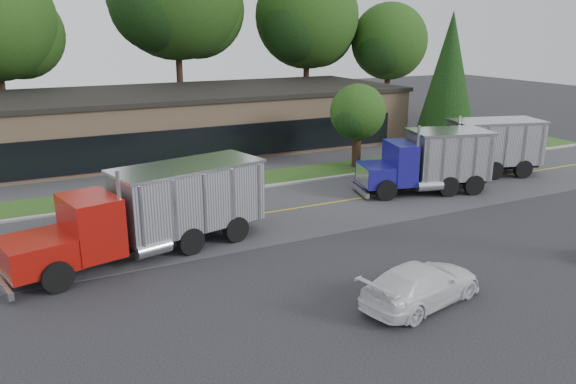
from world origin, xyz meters
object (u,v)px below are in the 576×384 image
dump_truck_maroon (475,147)px  dump_truck_red (157,208)px  rally_car (422,284)px  dump_truck_blue (431,160)px

dump_truck_maroon → dump_truck_red: bearing=25.2°
dump_truck_red → dump_truck_maroon: same height
dump_truck_maroon → rally_car: dump_truck_maroon is taller
dump_truck_blue → rally_car: size_ratio=1.58×
rally_car → dump_truck_maroon: bearing=-62.1°
dump_truck_blue → rally_car: 13.57m
dump_truck_blue → rally_car: (-8.93, -10.16, -1.12)m
dump_truck_red → dump_truck_blue: (15.47, 1.87, -0.02)m
dump_truck_maroon → rally_car: 17.97m
dump_truck_maroon → dump_truck_blue: bearing=33.6°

